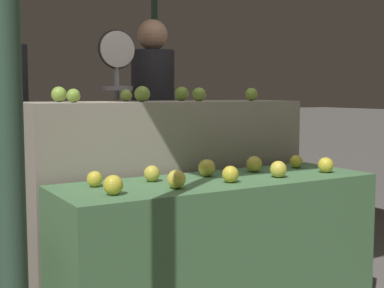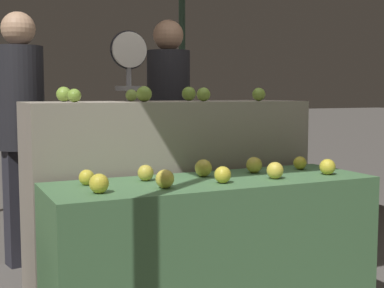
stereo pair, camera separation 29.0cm
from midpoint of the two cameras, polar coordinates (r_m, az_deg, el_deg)
The scene contains 22 objects.
display_counter_front at distance 2.74m, azimuth -0.26°, elevation -11.82°, with size 1.63×0.55×0.77m, color #4C7A4C.
display_counter_back at distance 3.21m, azimuth -5.72°, elevation -5.78°, with size 1.63×0.55×1.15m, color gray.
apple_front_0 at distance 2.29m, azimuth -12.02°, elevation -4.33°, with size 0.09×0.09×0.09m, color gold.
apple_front_1 at distance 2.40m, azimuth -5.14°, elevation -3.79°, with size 0.08×0.08×0.08m, color yellow.
apple_front_2 at distance 2.54m, azimuth 0.87°, elevation -3.27°, with size 0.08×0.08×0.08m, color gold.
apple_front_3 at distance 2.71m, azimuth 6.20°, elevation -2.71°, with size 0.08×0.08×0.08m, color yellow.
apple_front_4 at distance 2.92m, azimuth 11.34°, elevation -2.23°, with size 0.08×0.08×0.08m, color gold.
apple_front_5 at distance 2.50m, azimuth -13.64°, elevation -3.67°, with size 0.07×0.07×0.07m, color gold.
apple_front_6 at distance 2.60m, azimuth -7.49°, elevation -3.16°, with size 0.08×0.08×0.08m, color gold.
apple_front_7 at distance 2.73m, azimuth -1.41°, elevation -2.57°, with size 0.09×0.09×0.09m, color gold.
apple_front_8 at distance 2.89m, azimuth 3.82°, elevation -2.18°, with size 0.09×0.09×0.09m, color gold.
apple_front_9 at distance 3.07m, azimuth 8.42°, elevation -1.89°, with size 0.07×0.07×0.07m, color gold.
apple_back_0 at distance 2.86m, azimuth -15.40°, elevation 5.00°, with size 0.07×0.07×0.07m, color #7AA338.
apple_back_1 at distance 2.98m, azimuth -8.13°, elevation 5.30°, with size 0.09×0.09×0.09m, color #84AD3D.
apple_back_2 at distance 3.14m, azimuth -1.88°, elevation 5.31°, with size 0.08×0.08×0.08m, color #84AD3D.
apple_back_3 at distance 3.32m, azimuth 3.87°, elevation 5.31°, with size 0.08×0.08×0.08m, color #84AD3D.
apple_back_4 at distance 3.06m, azimuth -16.68°, elevation 5.11°, with size 0.08×0.08×0.08m, color #84AD3D.
apple_back_5 at distance 3.17m, azimuth -9.66°, elevation 5.14°, with size 0.07×0.07×0.07m, color #8EB247.
apple_back_6 at distance 3.32m, azimuth -3.62°, elevation 5.37°, with size 0.09×0.09×0.09m, color #7AA338.
produce_scale at distance 3.68m, azimuth -10.22°, elevation 4.92°, with size 0.26×0.20×1.62m.
person_vendor_at_scale at distance 4.06m, azimuth -6.22°, elevation 2.94°, with size 0.42×0.42×1.74m.
person_customer_left at distance 3.80m, azimuth -21.48°, elevation 2.47°, with size 0.38×0.38×1.74m.
Camera 1 is at (-1.45, -2.19, 1.20)m, focal length 50.00 mm.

